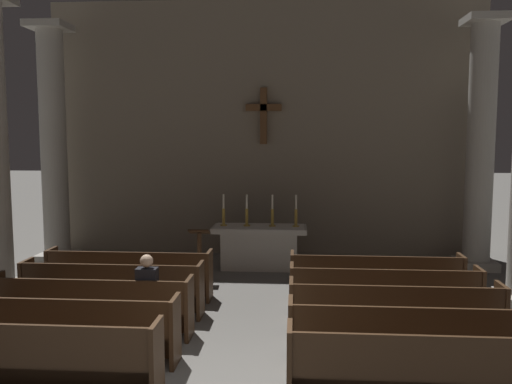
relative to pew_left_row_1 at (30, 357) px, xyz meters
name	(u,v)px	position (x,y,z in m)	size (l,w,h in m)	color
pew_left_row_1	(30,357)	(0.00, 0.00, 0.00)	(3.16, 0.50, 0.95)	#422B19
pew_left_row_2	(64,328)	(0.00, 0.97, 0.00)	(3.16, 0.50, 0.95)	#422B19
pew_left_row_3	(91,306)	(0.00, 1.94, 0.00)	(3.16, 0.50, 0.95)	#422B19
pew_left_row_4	(112,288)	(0.00, 2.90, 0.00)	(3.16, 0.50, 0.95)	#422B19
pew_left_row_5	(129,274)	(0.00, 3.87, 0.00)	(3.16, 0.50, 0.95)	#422B19
pew_right_row_1	(426,370)	(4.66, 0.00, 0.00)	(3.16, 0.50, 0.95)	#422B19
pew_right_row_2	(408,338)	(4.66, 0.97, 0.00)	(3.16, 0.50, 0.95)	#422B19
pew_right_row_3	(395,313)	(4.66, 1.94, 0.00)	(3.16, 0.50, 0.95)	#422B19
pew_right_row_4	(384,294)	(4.66, 2.90, 0.00)	(3.16, 0.50, 0.95)	#422B19
pew_right_row_5	(376,279)	(4.66, 3.87, 0.00)	(3.16, 0.50, 0.95)	#422B19
column_left_third	(54,148)	(-2.76, 6.78, 2.35)	(0.94, 0.94, 5.82)	#ADA89E
column_right_third	(480,149)	(7.42, 6.78, 2.35)	(0.94, 0.94, 5.82)	#ADA89E
altar	(260,246)	(2.33, 6.40, 0.06)	(2.20, 0.90, 1.01)	#BCB7AD
candlestick_outer_left	(224,215)	(1.48, 6.40, 0.77)	(0.16, 0.16, 0.74)	#B79338
candlestick_inner_left	(247,216)	(2.03, 6.40, 0.77)	(0.16, 0.16, 0.74)	#B79338
candlestick_inner_right	(272,216)	(2.63, 6.40, 0.77)	(0.16, 0.16, 0.74)	#B79338
candlestick_outer_right	(296,216)	(3.18, 6.40, 0.77)	(0.16, 0.16, 0.74)	#B79338
apse_with_cross	(264,129)	(2.33, 8.13, 2.82)	(11.17, 0.42, 6.59)	gray
lectern	(199,256)	(1.12, 5.20, 0.07)	(0.44, 0.36, 1.15)	#422B19
lone_worshipper	(149,293)	(0.91, 1.97, 0.22)	(0.32, 0.43, 1.32)	#26262B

